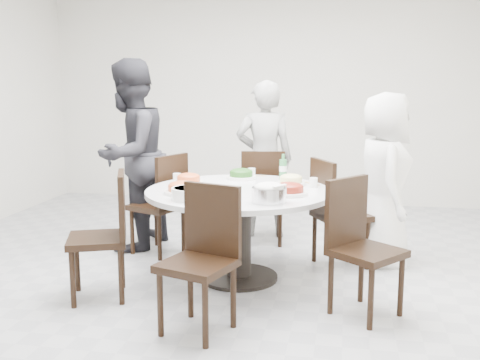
% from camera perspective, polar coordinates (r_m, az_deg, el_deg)
% --- Properties ---
extents(floor, '(6.00, 6.00, 0.01)m').
position_cam_1_polar(floor, '(4.82, -1.66, -9.51)').
color(floor, '#A3A4A8').
rests_on(floor, ground).
extents(wall_back, '(6.00, 0.01, 2.80)m').
position_cam_1_polar(wall_back, '(7.51, 3.23, 8.40)').
color(wall_back, silver).
rests_on(wall_back, ground).
extents(dining_table, '(1.50, 1.50, 0.75)m').
position_cam_1_polar(dining_table, '(4.60, -0.12, -5.57)').
color(dining_table, silver).
rests_on(dining_table, floor).
extents(chair_ne, '(0.57, 0.57, 0.95)m').
position_cam_1_polar(chair_ne, '(4.99, 10.26, -3.31)').
color(chair_ne, black).
rests_on(chair_ne, floor).
extents(chair_n, '(0.48, 0.48, 0.95)m').
position_cam_1_polar(chair_n, '(5.63, 2.33, -1.63)').
color(chair_n, black).
rests_on(chair_n, floor).
extents(chair_nw, '(0.55, 0.55, 0.95)m').
position_cam_1_polar(chair_nw, '(5.33, -8.41, -2.40)').
color(chair_nw, black).
rests_on(chair_nw, floor).
extents(chair_sw, '(0.54, 0.54, 0.95)m').
position_cam_1_polar(chair_sw, '(4.31, -14.34, -5.58)').
color(chair_sw, black).
rests_on(chair_sw, floor).
extents(chair_s, '(0.53, 0.53, 0.95)m').
position_cam_1_polar(chair_s, '(3.63, -4.41, -8.27)').
color(chair_s, black).
rests_on(chair_s, floor).
extents(chair_se, '(0.59, 0.59, 0.95)m').
position_cam_1_polar(chair_se, '(3.97, 12.79, -6.88)').
color(chair_se, black).
rests_on(chair_se, floor).
extents(diner_right, '(0.57, 0.80, 1.52)m').
position_cam_1_polar(diner_right, '(5.08, 14.42, 0.05)').
color(diner_right, silver).
rests_on(diner_right, floor).
extents(diner_middle, '(0.65, 0.48, 1.62)m').
position_cam_1_polar(diner_middle, '(5.82, 2.50, 2.10)').
color(diner_middle, black).
rests_on(diner_middle, floor).
extents(diner_left, '(0.83, 0.99, 1.82)m').
position_cam_1_polar(diner_left, '(5.47, -11.10, 2.49)').
color(diner_left, black).
rests_on(diner_left, floor).
extents(dish_greens, '(0.26, 0.26, 0.07)m').
position_cam_1_polar(dish_greens, '(5.00, 0.12, 0.50)').
color(dish_greens, white).
rests_on(dish_greens, dining_table).
extents(dish_pale, '(0.24, 0.24, 0.06)m').
position_cam_1_polar(dish_pale, '(4.73, 5.19, -0.11)').
color(dish_pale, white).
rests_on(dish_pale, dining_table).
extents(dish_orange, '(0.25, 0.25, 0.07)m').
position_cam_1_polar(dish_orange, '(4.77, -5.24, -0.01)').
color(dish_orange, white).
rests_on(dish_orange, dining_table).
extents(dish_redbrown, '(0.28, 0.28, 0.07)m').
position_cam_1_polar(dish_redbrown, '(4.32, 5.02, -1.05)').
color(dish_redbrown, white).
rests_on(dish_redbrown, dining_table).
extents(dish_tofu, '(0.29, 0.29, 0.08)m').
position_cam_1_polar(dish_tofu, '(4.37, -5.83, -0.89)').
color(dish_tofu, white).
rests_on(dish_tofu, dining_table).
extents(rice_bowl, '(0.25, 0.25, 0.11)m').
position_cam_1_polar(rice_bowl, '(4.04, 2.98, -1.51)').
color(rice_bowl, silver).
rests_on(rice_bowl, dining_table).
extents(soup_bowl, '(0.29, 0.29, 0.09)m').
position_cam_1_polar(soup_bowl, '(4.15, -5.02, -1.38)').
color(soup_bowl, white).
rests_on(soup_bowl, dining_table).
extents(beverage_bottle, '(0.07, 0.07, 0.23)m').
position_cam_1_polar(beverage_bottle, '(4.97, 4.40, 1.34)').
color(beverage_bottle, '#317C44').
rests_on(beverage_bottle, dining_table).
extents(tea_cups, '(0.07, 0.07, 0.08)m').
position_cam_1_polar(tea_cups, '(5.12, 0.99, 0.80)').
color(tea_cups, white).
rests_on(tea_cups, dining_table).
extents(chopsticks, '(0.24, 0.04, 0.01)m').
position_cam_1_polar(chopsticks, '(5.16, 0.92, 0.47)').
color(chopsticks, tan).
rests_on(chopsticks, dining_table).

